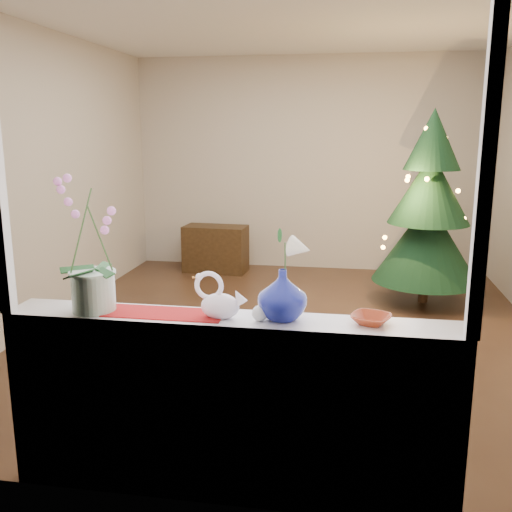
{
  "coord_description": "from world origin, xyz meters",
  "views": [
    {
      "loc": [
        0.56,
        -4.89,
        1.79
      ],
      "look_at": [
        -0.04,
        -1.4,
        1.0
      ],
      "focal_mm": 40.0,
      "sensor_mm": 36.0,
      "label": 1
    }
  ],
  "objects": [
    {
      "name": "wall_back",
      "position": [
        0.0,
        2.5,
        1.35
      ],
      "size": [
        4.5,
        0.1,
        2.7
      ],
      "primitive_type": "cube",
      "color": "beige",
      "rests_on": "ground"
    },
    {
      "name": "window_frame",
      "position": [
        0.0,
        -2.47,
        1.7
      ],
      "size": [
        2.22,
        0.06,
        1.6
      ],
      "primitive_type": null,
      "color": "white",
      "rests_on": "windowsill"
    },
    {
      "name": "xmas_tree",
      "position": [
        1.33,
        1.14,
        1.0
      ],
      "size": [
        1.29,
        1.29,
        2.0
      ],
      "primitive_type": null,
      "rotation": [
        0.0,
        0.0,
        -0.2
      ],
      "color": "black",
      "rests_on": "ground"
    },
    {
      "name": "paperweight",
      "position": [
        0.15,
        -2.4,
        0.96
      ],
      "size": [
        0.09,
        0.09,
        0.08
      ],
      "primitive_type": "sphere",
      "rotation": [
        0.0,
        0.0,
        0.15
      ],
      "color": "silver",
      "rests_on": "windowsill"
    },
    {
      "name": "side_table",
      "position": [
        -1.15,
        2.07,
        0.3
      ],
      "size": [
        0.81,
        0.44,
        0.59
      ],
      "primitive_type": "cube",
      "rotation": [
        0.0,
        0.0,
        -0.06
      ],
      "color": "black",
      "rests_on": "ground"
    },
    {
      "name": "wall_front",
      "position": [
        0.0,
        -2.5,
        1.35
      ],
      "size": [
        4.5,
        0.1,
        2.7
      ],
      "primitive_type": "cube",
      "color": "beige",
      "rests_on": "ground"
    },
    {
      "name": "swan",
      "position": [
        -0.04,
        -2.39,
        1.03
      ],
      "size": [
        0.26,
        0.13,
        0.21
      ],
      "primitive_type": null,
      "rotation": [
        0.0,
        0.0,
        -0.05
      ],
      "color": "white",
      "rests_on": "windowsill"
    },
    {
      "name": "ceiling",
      "position": [
        0.0,
        0.0,
        2.7
      ],
      "size": [
        5.0,
        5.0,
        0.0
      ],
      "primitive_type": "plane",
      "color": "white",
      "rests_on": "wall_back"
    },
    {
      "name": "wall_left",
      "position": [
        -2.25,
        0.0,
        1.35
      ],
      "size": [
        0.1,
        5.0,
        2.7
      ],
      "primitive_type": "cube",
      "color": "beige",
      "rests_on": "ground"
    },
    {
      "name": "windowsill",
      "position": [
        0.0,
        -2.37,
        0.9
      ],
      "size": [
        2.2,
        0.26,
        0.04
      ],
      "primitive_type": "cube",
      "color": "white",
      "rests_on": "window_apron"
    },
    {
      "name": "blue_vase",
      "position": [
        0.25,
        -2.36,
        1.06
      ],
      "size": [
        0.27,
        0.27,
        0.28
      ],
      "primitive_type": "imported",
      "rotation": [
        0.0,
        0.0,
        -0.03
      ],
      "color": "#0C125E",
      "rests_on": "windowsill"
    },
    {
      "name": "lily",
      "position": [
        0.25,
        -2.36,
        1.3
      ],
      "size": [
        0.15,
        0.09,
        0.21
      ],
      "primitive_type": null,
      "color": "silver",
      "rests_on": "blue_vase"
    },
    {
      "name": "runner",
      "position": [
        -0.38,
        -2.37,
        0.92
      ],
      "size": [
        0.7,
        0.2,
        0.01
      ],
      "primitive_type": "cube",
      "color": "maroon",
      "rests_on": "windowsill"
    },
    {
      "name": "orchid_pot",
      "position": [
        -0.67,
        -2.39,
        1.25
      ],
      "size": [
        0.26,
        0.26,
        0.67
      ],
      "primitive_type": null,
      "rotation": [
        0.0,
        0.0,
        -0.13
      ],
      "color": "beige",
      "rests_on": "windowsill"
    },
    {
      "name": "amber_dish",
      "position": [
        0.66,
        -2.35,
        0.94
      ],
      "size": [
        0.19,
        0.19,
        0.04
      ],
      "primitive_type": "imported",
      "rotation": [
        0.0,
        0.0,
        -0.32
      ],
      "color": "#953116",
      "rests_on": "windowsill"
    },
    {
      "name": "ground",
      "position": [
        0.0,
        0.0,
        0.0
      ],
      "size": [
        5.0,
        5.0,
        0.0
      ],
      "primitive_type": "plane",
      "color": "#352015",
      "rests_on": "ground"
    },
    {
      "name": "window_apron",
      "position": [
        0.0,
        -2.46,
        0.44
      ],
      "size": [
        2.2,
        0.08,
        0.88
      ],
      "primitive_type": "cube",
      "color": "white",
      "rests_on": "ground"
    }
  ]
}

